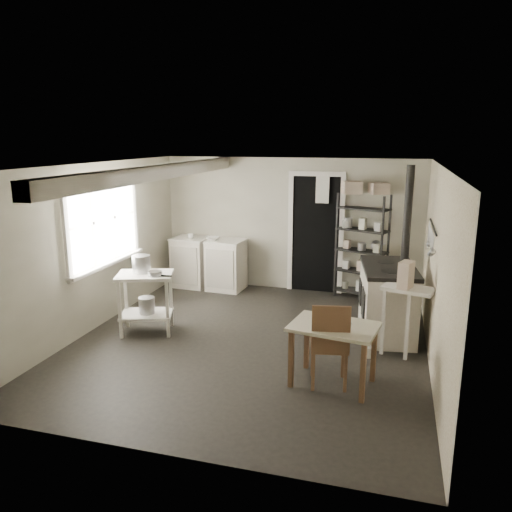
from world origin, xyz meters
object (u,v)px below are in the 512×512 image
(prep_table, at_px, (146,304))
(stove, at_px, (387,303))
(flour_sack, at_px, (372,291))
(shelf_rack, at_px, (362,243))
(work_table, at_px, (333,352))
(chair, at_px, (329,342))
(base_cabinets, at_px, (209,262))
(stockpot, at_px, (141,265))

(prep_table, xyz_separation_m, stove, (3.18, 0.82, 0.04))
(stove, bearing_deg, flour_sack, 93.51)
(shelf_rack, height_order, stove, shelf_rack)
(shelf_rack, height_order, flour_sack, shelf_rack)
(work_table, bearing_deg, stove, 72.24)
(work_table, relative_size, chair, 0.94)
(prep_table, bearing_deg, chair, -17.34)
(stove, distance_m, work_table, 1.72)
(prep_table, height_order, chair, chair)
(prep_table, xyz_separation_m, work_table, (2.66, -0.81, -0.02))
(stove, relative_size, flour_sack, 2.51)
(prep_table, bearing_deg, shelf_rack, 40.58)
(prep_table, bearing_deg, work_table, -16.95)
(base_cabinets, height_order, stove, stove)
(stockpot, relative_size, chair, 0.28)
(stockpot, distance_m, flour_sack, 3.65)
(stockpot, relative_size, flour_sack, 0.55)
(stockpot, bearing_deg, base_cabinets, 86.38)
(stove, xyz_separation_m, chair, (-0.57, -1.64, 0.04))
(flour_sack, bearing_deg, work_table, -95.66)
(stove, bearing_deg, base_cabinets, 147.63)
(shelf_rack, height_order, work_table, shelf_rack)
(base_cabinets, height_order, shelf_rack, shelf_rack)
(shelf_rack, bearing_deg, base_cabinets, -157.28)
(shelf_rack, xyz_separation_m, flour_sack, (0.22, -0.33, -0.71))
(stockpot, height_order, flour_sack, stockpot)
(prep_table, height_order, stove, stove)
(stockpot, height_order, work_table, stockpot)
(shelf_rack, distance_m, chair, 3.18)
(prep_table, height_order, shelf_rack, shelf_rack)
(stove, distance_m, flour_sack, 1.22)
(stockpot, xyz_separation_m, work_table, (2.73, -0.87, -0.56))
(chair, height_order, flour_sack, chair)
(shelf_rack, relative_size, work_table, 1.94)
(stove, bearing_deg, work_table, -115.98)
(work_table, distance_m, chair, 0.11)
(flour_sack, bearing_deg, stockpot, -147.18)
(shelf_rack, bearing_deg, stove, -52.40)
(prep_table, bearing_deg, stockpot, 142.36)
(shelf_rack, bearing_deg, chair, -71.43)
(base_cabinets, xyz_separation_m, chair, (2.55, -3.04, 0.02))
(stockpot, bearing_deg, chair, -17.99)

